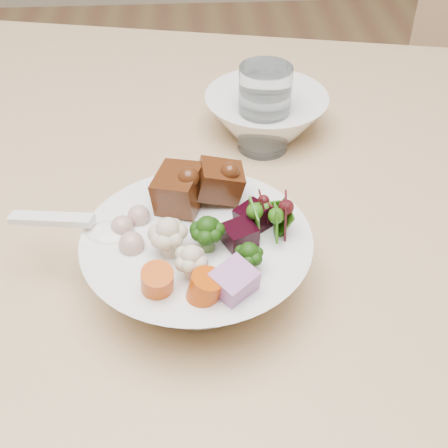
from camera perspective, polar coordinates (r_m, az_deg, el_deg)
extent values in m
cube|color=tan|center=(0.75, 11.36, -1.17)|extent=(1.93, 1.33, 0.04)
cylinder|color=tan|center=(1.60, 12.66, -4.49)|extent=(0.03, 0.03, 0.37)
cylinder|color=tan|center=(1.84, 14.66, 1.92)|extent=(0.03, 0.03, 0.37)
sphere|color=black|center=(0.59, -1.52, -1.36)|extent=(0.04, 0.04, 0.04)
sphere|color=beige|center=(0.58, -5.06, -1.69)|extent=(0.04, 0.04, 0.04)
cube|color=black|center=(0.61, 2.68, 0.39)|extent=(0.04, 0.04, 0.03)
cube|color=#A1619F|center=(0.55, 0.89, -5.47)|extent=(0.05, 0.05, 0.04)
cylinder|color=#CB4A05|center=(0.55, -6.12, -5.36)|extent=(0.04, 0.04, 0.03)
sphere|color=tan|center=(0.60, -8.46, -1.81)|extent=(0.02, 0.02, 0.02)
ellipsoid|color=white|center=(0.62, -10.38, -0.91)|extent=(0.06, 0.05, 0.02)
cube|color=white|center=(0.64, -15.53, 0.44)|extent=(0.09, 0.04, 0.02)
cylinder|color=silver|center=(0.82, 3.70, 10.44)|extent=(0.07, 0.07, 0.12)
cylinder|color=white|center=(0.83, 3.66, 9.57)|extent=(0.06, 0.06, 0.08)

